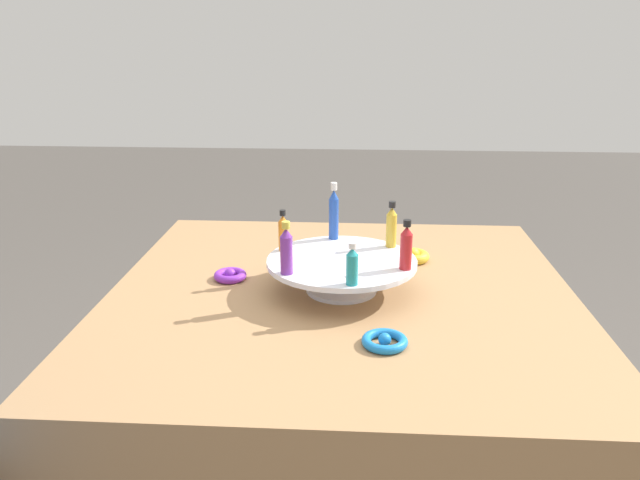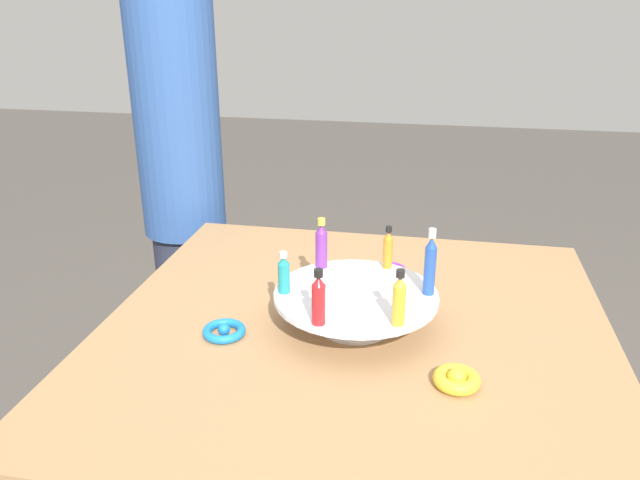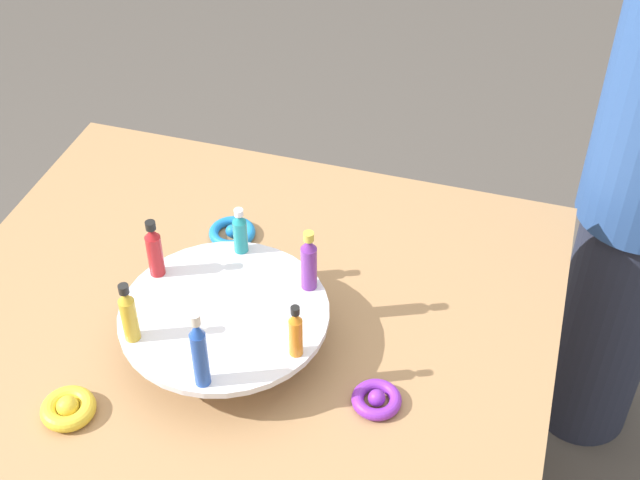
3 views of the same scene
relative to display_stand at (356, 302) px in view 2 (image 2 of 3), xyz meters
The scene contains 12 objects.
party_table 0.43m from the display_stand, ahead, with size 1.09×1.09×0.75m.
display_stand is the anchor object (origin of this frame).
bottle_purple 0.17m from the display_stand, 39.52° to the left, with size 0.03×0.03×0.12m.
bottle_teal 0.17m from the display_stand, 99.52° to the left, with size 0.03×0.03×0.09m.
bottle_red 0.17m from the display_stand, 159.52° to the left, with size 0.03×0.03×0.11m.
bottle_gold 0.17m from the display_stand, 140.48° to the right, with size 0.03×0.03×0.11m.
bottle_blue 0.18m from the display_stand, 80.48° to the right, with size 0.02×0.02×0.15m.
bottle_orange 0.17m from the display_stand, 20.48° to the right, with size 0.02×0.02×0.10m.
ribbon_bow_purple 0.29m from the display_stand, 10.92° to the right, with size 0.08×0.08×0.03m.
ribbon_bow_blue 0.29m from the display_stand, 109.08° to the left, with size 0.09×0.09×0.03m.
ribbon_bow_gold 0.29m from the display_stand, 130.92° to the right, with size 0.09×0.09×0.04m.
person_figure 0.96m from the display_stand, 44.58° to the left, with size 0.27×0.27×1.60m.
Camera 2 is at (-1.18, -0.15, 1.43)m, focal length 35.00 mm.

